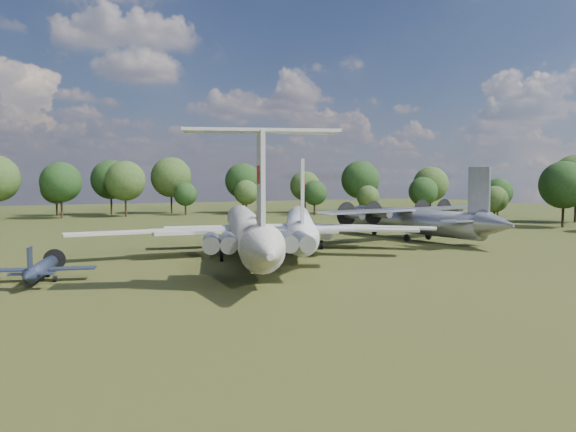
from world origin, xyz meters
name	(u,v)px	position (x,y,z in m)	size (l,w,h in m)	color
ground	(204,260)	(0.00, 0.00, 0.00)	(300.00, 300.00, 0.00)	#233712
il62_airliner	(248,236)	(5.32, -0.76, 2.74)	(43.03, 55.93, 5.49)	silver
tu104_jet	(300,230)	(15.21, 5.17, 2.49)	(37.40, 49.87, 4.99)	silver
an12_transport	(413,224)	(36.07, 7.34, 2.45)	(33.38, 37.30, 4.91)	#9FA1A6
small_prop_west	(42,272)	(-17.83, -7.26, 0.96)	(9.61, 13.10, 1.92)	black
person_on_il62	(258,215)	(0.92, -15.47, 6.33)	(0.62, 0.40, 1.69)	#875C44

